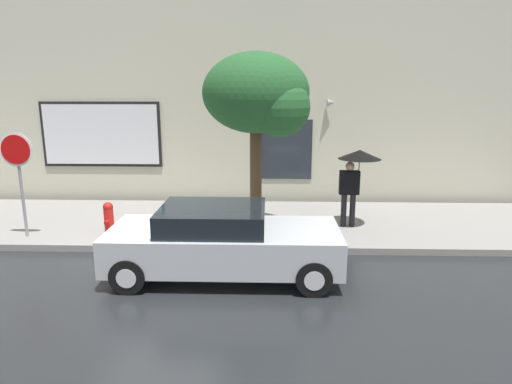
{
  "coord_description": "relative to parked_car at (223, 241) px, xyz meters",
  "views": [
    {
      "loc": [
        2.2,
        -8.22,
        3.58
      ],
      "look_at": [
        1.89,
        1.8,
        1.2
      ],
      "focal_mm": 31.48,
      "sensor_mm": 36.0,
      "label": 1
    }
  ],
  "objects": [
    {
      "name": "building_facade",
      "position": [
        -1.34,
        5.64,
        2.8
      ],
      "size": [
        20.0,
        0.67,
        7.0
      ],
      "color": "beige",
      "rests_on": "ground"
    },
    {
      "name": "ground_plane",
      "position": [
        -1.31,
        0.14,
        -0.68
      ],
      "size": [
        60.0,
        60.0,
        0.0
      ],
      "primitive_type": "plane",
      "color": "black"
    },
    {
      "name": "street_tree",
      "position": [
        0.68,
        2.19,
        2.64
      ],
      "size": [
        2.42,
        2.06,
        4.18
      ],
      "color": "#4C3823",
      "rests_on": "sidewalk"
    },
    {
      "name": "stop_sign",
      "position": [
        -4.77,
        1.7,
        1.18
      ],
      "size": [
        0.76,
        0.1,
        2.42
      ],
      "color": "gray",
      "rests_on": "sidewalk"
    },
    {
      "name": "sidewalk",
      "position": [
        -1.31,
        3.14,
        -0.61
      ],
      "size": [
        20.0,
        4.0,
        0.15
      ],
      "primitive_type": "cube",
      "color": "gray",
      "rests_on": "ground"
    },
    {
      "name": "pedestrian_with_umbrella",
      "position": [
        3.0,
        2.74,
        1.01
      ],
      "size": [
        1.04,
        1.04,
        1.92
      ],
      "color": "black",
      "rests_on": "sidewalk"
    },
    {
      "name": "fire_hydrant",
      "position": [
        -2.83,
        1.77,
        -0.13
      ],
      "size": [
        0.3,
        0.44,
        0.82
      ],
      "color": "red",
      "rests_on": "sidewalk"
    },
    {
      "name": "parked_car",
      "position": [
        0.0,
        0.0,
        0.0
      ],
      "size": [
        4.36,
        1.89,
        1.37
      ],
      "color": "#B7BABF",
      "rests_on": "ground"
    }
  ]
}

